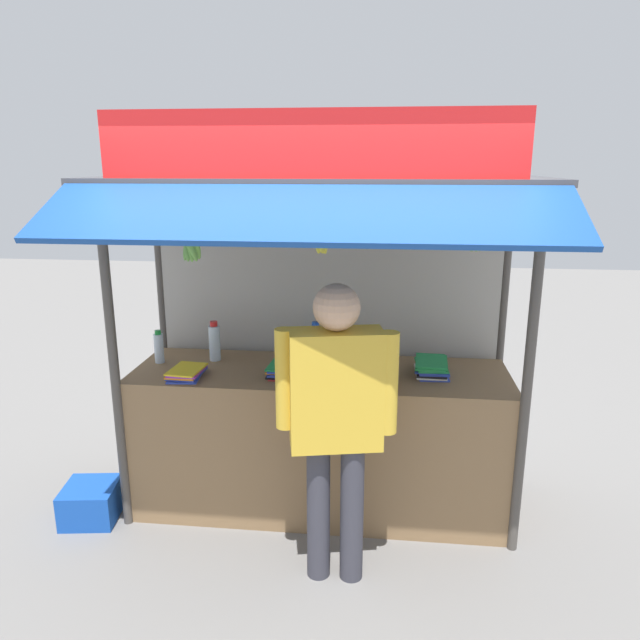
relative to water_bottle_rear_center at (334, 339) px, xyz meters
The scene contains 17 objects.
ground_plane 1.15m from the water_bottle_rear_center, 101.85° to the right, with size 20.00×20.00×0.00m, color slate.
stall_counter 0.69m from the water_bottle_rear_center, 101.85° to the right, with size 2.48×0.76×0.98m, color olive.
stall_structure 0.51m from the water_bottle_rear_center, 106.98° to the right, with size 2.68×1.58×2.58m.
water_bottle_rear_center is the anchor object (origin of this frame).
water_bottle_far_right 0.83m from the water_bottle_rear_center, 169.36° to the right, with size 0.08×0.08×0.28m.
water_bottle_center 1.21m from the water_bottle_rear_center, 168.27° to the right, with size 0.06×0.06×0.23m.
water_bottle_left 0.14m from the water_bottle_rear_center, 149.67° to the right, with size 0.08×0.08×0.27m.
magazine_stack_right 0.73m from the water_bottle_rear_center, 23.39° to the right, with size 0.22×0.32×0.10m.
magazine_stack_mid_right 0.58m from the water_bottle_rear_center, 56.86° to the right, with size 0.24×0.31×0.06m.
magazine_stack_mid_left 1.04m from the water_bottle_rear_center, 150.85° to the right, with size 0.23×0.29×0.06m.
magazine_stack_back_right 0.49m from the water_bottle_rear_center, 128.53° to the right, with size 0.20×0.30×0.07m.
banana_bunch_leftmost 1.11m from the water_bottle_rear_center, 89.96° to the right, with size 0.08×0.09×0.27m.
banana_bunch_inner_right 1.31m from the water_bottle_rear_center, 133.33° to the right, with size 0.12×0.11×0.33m.
banana_bunch_rightmost 1.40m from the water_bottle_rear_center, 43.48° to the right, with size 0.10×0.10×0.24m.
banana_bunch_inner_left 1.17m from the water_bottle_rear_center, 109.11° to the right, with size 0.07×0.08×0.23m.
vendor_person 1.05m from the water_bottle_rear_center, 84.22° to the right, with size 0.65×0.30×1.72m.
plastic_crate 1.96m from the water_bottle_rear_center, 157.00° to the right, with size 0.34×0.34×0.24m, color #194CB2.
Camera 1 is at (0.41, -3.67, 2.31)m, focal length 33.20 mm.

